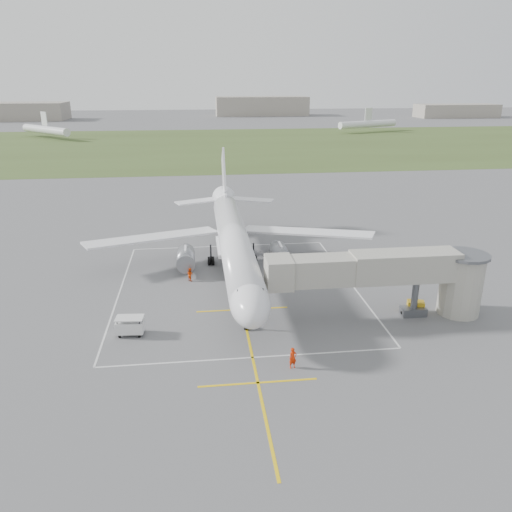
{
  "coord_description": "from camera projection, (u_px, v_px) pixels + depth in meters",
  "views": [
    {
      "loc": [
        -4.37,
        -59.2,
        23.98
      ],
      "look_at": [
        2.23,
        -4.0,
        4.0
      ],
      "focal_mm": 35.0,
      "sensor_mm": 36.0,
      "label": 1
    }
  ],
  "objects": [
    {
      "name": "distant_aircraft",
      "position": [
        216.0,
        127.0,
        217.77
      ],
      "size": [
        168.37,
        30.51,
        8.85
      ],
      "color": "white",
      "rests_on": "ground"
    },
    {
      "name": "distant_hangars",
      "position": [
        175.0,
        109.0,
        308.17
      ],
      "size": [
        345.0,
        49.0,
        12.0
      ],
      "color": "gray",
      "rests_on": "ground"
    },
    {
      "name": "ground",
      "position": [
        235.0,
        276.0,
        63.92
      ],
      "size": [
        700.0,
        700.0,
        0.0
      ],
      "primitive_type": "plane",
      "color": "#5E5E61",
      "rests_on": "ground"
    },
    {
      "name": "apron_markings",
      "position": [
        239.0,
        294.0,
        58.48
      ],
      "size": [
        28.2,
        60.0,
        0.01
      ],
      "color": "yellow",
      "rests_on": "ground"
    },
    {
      "name": "airliner",
      "position": [
        234.0,
        241.0,
        63.13
      ],
      "size": [
        38.93,
        46.75,
        13.52
      ],
      "color": "white",
      "rests_on": "ground"
    },
    {
      "name": "baggage_cart",
      "position": [
        130.0,
        326.0,
        48.98
      ],
      "size": [
        2.8,
        1.82,
        1.87
      ],
      "rotation": [
        0.0,
        0.0,
        -0.08
      ],
      "color": "silver",
      "rests_on": "ground"
    },
    {
      "name": "ramp_worker_wing",
      "position": [
        190.0,
        274.0,
        62.07
      ],
      "size": [
        1.01,
        1.02,
        1.66
      ],
      "primitive_type": "imported",
      "rotation": [
        0.0,
        0.0,
        2.31
      ],
      "color": "#DE3E07",
      "rests_on": "ground"
    },
    {
      "name": "ramp_worker_nose",
      "position": [
        293.0,
        358.0,
        43.33
      ],
      "size": [
        0.8,
        0.62,
        1.93
      ],
      "primitive_type": "imported",
      "rotation": [
        0.0,
        0.0,
        0.25
      ],
      "color": "red",
      "rests_on": "ground"
    },
    {
      "name": "jet_bridge",
      "position": [
        396.0,
        275.0,
        51.46
      ],
      "size": [
        23.4,
        5.0,
        7.2
      ],
      "color": "#A29F92",
      "rests_on": "ground"
    },
    {
      "name": "gpu_unit",
      "position": [
        415.0,
        307.0,
        53.72
      ],
      "size": [
        1.99,
        1.62,
        1.31
      ],
      "rotation": [
        0.0,
        0.0,
        -0.28
      ],
      "color": "#BC9217",
      "rests_on": "ground"
    },
    {
      "name": "grass_strip",
      "position": [
        207.0,
        146.0,
        185.39
      ],
      "size": [
        700.0,
        120.0,
        0.02
      ],
      "primitive_type": "cube",
      "color": "#3D4F22",
      "rests_on": "ground"
    }
  ]
}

